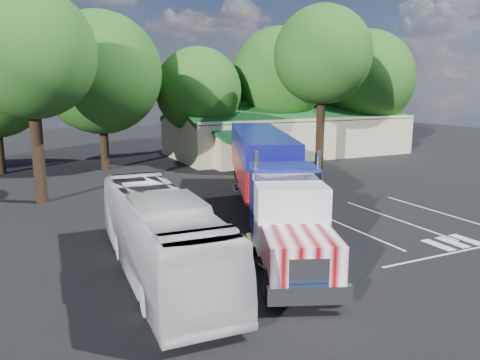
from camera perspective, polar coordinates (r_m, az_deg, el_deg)
name	(u,v)px	position (r m, az deg, el deg)	size (l,w,h in m)	color
ground	(240,206)	(27.65, -0.05, -3.24)	(120.00, 120.00, 0.00)	black
event_hall	(286,133)	(49.19, 5.63, 5.74)	(24.20, 14.12, 5.55)	#BCA68C
tree_row_c	(100,73)	(40.93, -16.66, 12.38)	(10.00, 10.00, 13.05)	black
tree_row_d	(198,91)	(44.46, -5.09, 10.80)	(8.00, 8.00, 10.60)	black
tree_row_e	(280,75)	(48.77, 4.88, 12.61)	(9.60, 9.60, 12.90)	black
tree_row_f	(366,79)	(53.53, 15.05, 11.84)	(10.40, 10.40, 13.00)	black
tree_near_left	(30,54)	(30.28, -24.26, 13.88)	(7.60, 7.60, 12.65)	black
tree_near_right	(323,55)	(40.01, 10.05, 14.75)	(8.00, 8.00, 13.50)	black
semi_truck	(265,169)	(25.50, 3.09, 1.40)	(10.40, 21.11, 4.54)	black
woman	(303,208)	(24.49, 7.75, -3.39)	(0.57, 0.37, 1.55)	black
bicycle	(244,186)	(31.10, 0.45, -0.73)	(0.61, 1.74, 0.92)	black
tour_bus	(161,234)	(17.63, -9.67, -6.55)	(2.67, 11.40, 3.18)	silver
silver_sedan	(232,156)	(42.37, -0.98, 2.88)	(1.56, 4.46, 1.47)	#A3A7AB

